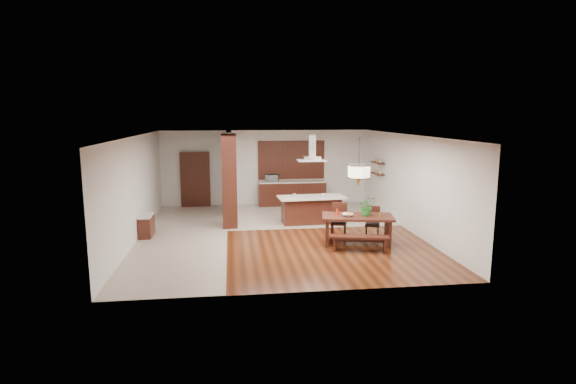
{
  "coord_description": "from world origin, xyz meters",
  "views": [
    {
      "loc": [
        -1.35,
        -12.85,
        3.48
      ],
      "look_at": [
        0.3,
        0.0,
        1.25
      ],
      "focal_mm": 28.0,
      "sensor_mm": 36.0,
      "label": 1
    }
  ],
  "objects": [
    {
      "name": "kitchen_window",
      "position": [
        1.0,
        4.46,
        1.75
      ],
      "size": [
        2.6,
        0.08,
        1.5
      ],
      "primitive_type": "cube",
      "color": "#965E2D",
      "rests_on": "room_shell"
    },
    {
      "name": "range_hood",
      "position": [
        1.21,
        1.19,
        2.46
      ],
      "size": [
        0.9,
        0.55,
        0.87
      ],
      "primitive_type": null,
      "color": "silver",
      "rests_on": "room_shell"
    },
    {
      "name": "fruit_bowl",
      "position": [
        1.74,
        -1.38,
        0.83
      ],
      "size": [
        0.39,
        0.39,
        0.07
      ],
      "primitive_type": "imported",
      "rotation": [
        0.0,
        0.0,
        -0.38
      ],
      "color": "beige",
      "rests_on": "dining_table"
    },
    {
      "name": "rear_counter",
      "position": [
        1.0,
        4.2,
        0.48
      ],
      "size": [
        2.6,
        0.62,
        0.95
      ],
      "color": "black",
      "rests_on": "ground"
    },
    {
      "name": "shelf_lower",
      "position": [
        3.87,
        2.6,
        1.4
      ],
      "size": [
        0.26,
        0.9,
        0.04
      ],
      "primitive_type": "cube",
      "color": "black",
      "rests_on": "room_shell"
    },
    {
      "name": "tile_hallway",
      "position": [
        -2.75,
        0.0,
        0.01
      ],
      "size": [
        2.5,
        9.0,
        0.01
      ],
      "primitive_type": "cube",
      "color": "#B8A999",
      "rests_on": "ground"
    },
    {
      "name": "soffit_band",
      "position": [
        0.0,
        0.0,
        2.88
      ],
      "size": [
        8.0,
        9.0,
        0.02
      ],
      "primitive_type": "cube",
      "color": "#36190D",
      "rests_on": "room_shell"
    },
    {
      "name": "dining_table",
      "position": [
        2.03,
        -1.35,
        0.58
      ],
      "size": [
        2.05,
        1.3,
        0.79
      ],
      "rotation": [
        0.0,
        0.0,
        -0.19
      ],
      "color": "black",
      "rests_on": "ground"
    },
    {
      "name": "shelf_upper",
      "position": [
        3.87,
        2.6,
        1.8
      ],
      "size": [
        0.26,
        0.9,
        0.04
      ],
      "primitive_type": "cube",
      "color": "black",
      "rests_on": "room_shell"
    },
    {
      "name": "foliage_plant",
      "position": [
        2.28,
        -1.35,
        1.05
      ],
      "size": [
        0.5,
        0.44,
        0.52
      ],
      "primitive_type": "imported",
      "rotation": [
        0.0,
        0.0,
        -0.09
      ],
      "color": "#297B2C",
      "rests_on": "dining_table"
    },
    {
      "name": "dining_chair_left",
      "position": [
        1.67,
        -0.68,
        0.5
      ],
      "size": [
        0.56,
        0.56,
        1.0
      ],
      "primitive_type": null,
      "rotation": [
        0.0,
        0.0,
        -0.32
      ],
      "color": "black",
      "rests_on": "ground"
    },
    {
      "name": "island_cup",
      "position": [
        1.6,
        1.06,
        0.94
      ],
      "size": [
        0.17,
        0.17,
        0.1
      ],
      "primitive_type": "imported",
      "rotation": [
        0.0,
        0.0,
        -0.33
      ],
      "color": "silver",
      "rests_on": "kitchen_island"
    },
    {
      "name": "room_shell",
      "position": [
        0.0,
        0.0,
        2.06
      ],
      "size": [
        9.0,
        9.04,
        2.92
      ],
      "color": "#3A190A",
      "rests_on": "ground"
    },
    {
      "name": "pendant_lantern",
      "position": [
        2.03,
        -1.35,
        2.25
      ],
      "size": [
        0.64,
        0.64,
        1.31
      ],
      "primitive_type": null,
      "color": "#FDECC1",
      "rests_on": "room_shell"
    },
    {
      "name": "partition_pier",
      "position": [
        -1.4,
        1.2,
        1.45
      ],
      "size": [
        0.45,
        1.0,
        2.9
      ],
      "primitive_type": "cube",
      "color": "black",
      "rests_on": "ground"
    },
    {
      "name": "microwave",
      "position": [
        0.23,
        4.24,
        1.08
      ],
      "size": [
        0.55,
        0.43,
        0.27
      ],
      "primitive_type": "imported",
      "rotation": [
        0.0,
        0.0,
        -0.24
      ],
      "color": "#B0B3B7",
      "rests_on": "rear_counter"
    },
    {
      "name": "partition_stub",
      "position": [
        -1.4,
        3.3,
        1.45
      ],
      "size": [
        0.18,
        2.4,
        2.9
      ],
      "primitive_type": "cube",
      "color": "silver",
      "rests_on": "ground"
    },
    {
      "name": "dining_chair_right",
      "position": [
        2.61,
        -0.87,
        0.46
      ],
      "size": [
        0.51,
        0.51,
        0.91
      ],
      "primitive_type": null,
      "rotation": [
        0.0,
        0.0,
        -0.34
      ],
      "color": "black",
      "rests_on": "ground"
    },
    {
      "name": "tile_kitchen",
      "position": [
        1.25,
        2.5,
        0.01
      ],
      "size": [
        5.5,
        4.0,
        0.01
      ],
      "primitive_type": "cube",
      "color": "#B8A999",
      "rests_on": "ground"
    },
    {
      "name": "napkin_cone",
      "position": [
        1.5,
        -1.16,
        0.89
      ],
      "size": [
        0.14,
        0.14,
        0.2
      ],
      "primitive_type": "cone",
      "rotation": [
        0.0,
        0.0,
        0.1
      ],
      "color": "#9F1E0B",
      "rests_on": "dining_table"
    },
    {
      "name": "gold_ornament",
      "position": [
        2.58,
        -1.53,
        0.84
      ],
      "size": [
        0.08,
        0.08,
        0.09
      ],
      "primitive_type": "cylinder",
      "rotation": [
        0.0,
        0.0,
        0.31
      ],
      "color": "gold",
      "rests_on": "dining_table"
    },
    {
      "name": "kitchen_island",
      "position": [
        1.21,
        1.19,
        0.46
      ],
      "size": [
        2.21,
        1.07,
        0.89
      ],
      "rotation": [
        0.0,
        0.0,
        0.06
      ],
      "color": "black",
      "rests_on": "ground"
    },
    {
      "name": "dining_bench",
      "position": [
        1.9,
        -2.02,
        0.21
      ],
      "size": [
        1.52,
        0.65,
        0.42
      ],
      "primitive_type": null,
      "rotation": [
        0.0,
        0.0,
        -0.23
      ],
      "color": "black",
      "rests_on": "ground"
    },
    {
      "name": "hallway_doorway",
      "position": [
        -2.7,
        4.4,
        1.05
      ],
      "size": [
        1.1,
        0.2,
        2.1
      ],
      "primitive_type": "cube",
      "color": "black",
      "rests_on": "ground"
    },
    {
      "name": "hallway_console",
      "position": [
        -3.81,
        0.2,
        0.32
      ],
      "size": [
        0.37,
        0.88,
        0.63
      ],
      "primitive_type": "cube",
      "color": "black",
      "rests_on": "ground"
    }
  ]
}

